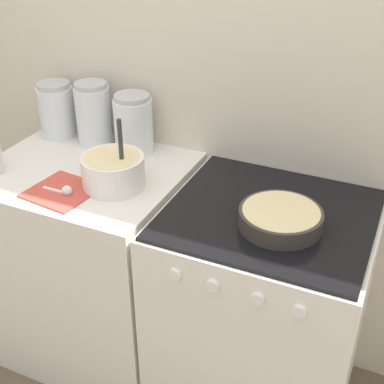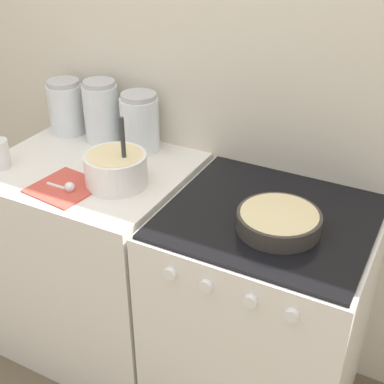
{
  "view_description": "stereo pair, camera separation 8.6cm",
  "coord_description": "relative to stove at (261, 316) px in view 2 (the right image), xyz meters",
  "views": [
    {
      "loc": [
        0.73,
        -1.13,
        1.84
      ],
      "look_at": [
        0.11,
        0.26,
        0.94
      ],
      "focal_mm": 50.0,
      "sensor_mm": 36.0,
      "label": 1
    },
    {
      "loc": [
        0.81,
        -1.09,
        1.84
      ],
      "look_at": [
        0.11,
        0.26,
        0.94
      ],
      "focal_mm": 50.0,
      "sensor_mm": 36.0,
      "label": 2
    }
  ],
  "objects": [
    {
      "name": "wall_back",
      "position": [
        -0.36,
        0.34,
        0.76
      ],
      "size": [
        4.49,
        0.05,
        2.4
      ],
      "color": "beige",
      "rests_on": "ground_plane"
    },
    {
      "name": "countertop_cabinet",
      "position": [
        -0.74,
        0.0,
        0.0
      ],
      "size": [
        0.75,
        0.64,
        0.89
      ],
      "color": "silver",
      "rests_on": "ground_plane"
    },
    {
      "name": "stove",
      "position": [
        0.0,
        0.0,
        0.0
      ],
      "size": [
        0.69,
        0.65,
        0.89
      ],
      "color": "white",
      "rests_on": "ground_plane"
    },
    {
      "name": "mixing_bowl",
      "position": [
        -0.56,
        -0.06,
        0.51
      ],
      "size": [
        0.22,
        0.22,
        0.26
      ],
      "color": "white",
      "rests_on": "countertop_cabinet"
    },
    {
      "name": "baking_pan",
      "position": [
        0.05,
        -0.06,
        0.48
      ],
      "size": [
        0.26,
        0.26,
        0.06
      ],
      "color": "#38332D",
      "rests_on": "stove"
    },
    {
      "name": "storage_jar_left",
      "position": [
        -1.0,
        0.22,
        0.54
      ],
      "size": [
        0.15,
        0.15,
        0.23
      ],
      "color": "silver",
      "rests_on": "countertop_cabinet"
    },
    {
      "name": "storage_jar_middle",
      "position": [
        -0.82,
        0.22,
        0.55
      ],
      "size": [
        0.14,
        0.14,
        0.26
      ],
      "color": "silver",
      "rests_on": "countertop_cabinet"
    },
    {
      "name": "storage_jar_right",
      "position": [
        -0.63,
        0.22,
        0.55
      ],
      "size": [
        0.15,
        0.15,
        0.23
      ],
      "color": "silver",
      "rests_on": "countertop_cabinet"
    },
    {
      "name": "recipe_page",
      "position": [
        -0.7,
        -0.17,
        0.45
      ],
      "size": [
        0.24,
        0.24,
        0.01
      ],
      "color": "#CC4C3F",
      "rests_on": "countertop_cabinet"
    },
    {
      "name": "measuring_spoon",
      "position": [
        -0.68,
        -0.18,
        0.46
      ],
      "size": [
        0.12,
        0.04,
        0.04
      ],
      "color": "white",
      "rests_on": "countertop_cabinet"
    }
  ]
}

